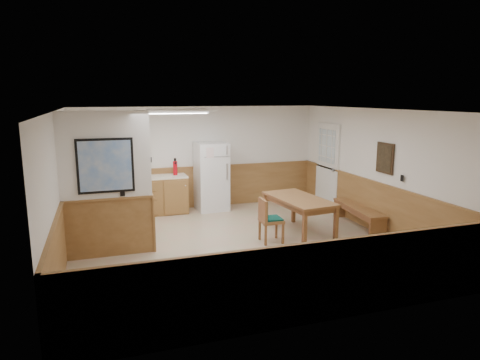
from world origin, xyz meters
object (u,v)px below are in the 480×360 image
object	(u,v)px
fire_extinguisher	(175,168)
soap_bottle	(104,174)
refrigerator	(211,176)
dining_table	(299,202)
dining_chair	(267,217)
dining_bench	(358,211)

from	to	relation	value
fire_extinguisher	soap_bottle	distance (m)	1.63
refrigerator	dining_table	distance (m)	2.68
refrigerator	soap_bottle	size ratio (longest dim) A/B	7.12
soap_bottle	refrigerator	bearing A→B (deg)	-1.90
dining_chair	fire_extinguisher	world-z (taller)	fire_extinguisher
dining_chair	soap_bottle	size ratio (longest dim) A/B	3.66
fire_extinguisher	dining_chair	bearing A→B (deg)	-60.58
dining_chair	dining_bench	bearing A→B (deg)	9.36
dining_table	soap_bottle	distance (m)	4.45
dining_bench	soap_bottle	distance (m)	5.68
dining_bench	soap_bottle	world-z (taller)	soap_bottle
dining_bench	fire_extinguisher	xyz separation A→B (m)	(-3.45, 2.46, 0.73)
dining_table	dining_chair	distance (m)	0.85
refrigerator	dining_bench	size ratio (longest dim) A/B	0.96
dining_bench	dining_chair	xyz separation A→B (m)	(-2.19, -0.29, 0.15)
dining_chair	fire_extinguisher	size ratio (longest dim) A/B	2.10
refrigerator	dining_bench	distance (m)	3.55
dining_bench	soap_bottle	bearing A→B (deg)	159.95
refrigerator	dining_bench	bearing A→B (deg)	-44.86
refrigerator	soap_bottle	bearing A→B (deg)	175.92
fire_extinguisher	refrigerator	bearing A→B (deg)	-0.21
dining_bench	soap_bottle	xyz separation A→B (m)	(-5.07, 2.47, 0.67)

